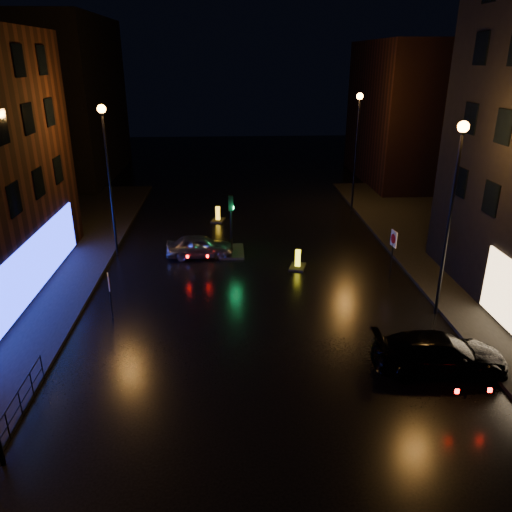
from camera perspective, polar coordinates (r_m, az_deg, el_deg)
The scene contains 14 objects.
ground at distance 17.04m, azimuth 1.98°, elevation -16.93°, with size 120.00×120.00×0.00m, color black.
building_far_left at distance 50.55m, azimuth -21.01°, elevation 16.30°, with size 8.00×16.00×14.00m, color black.
building_far_right at distance 48.30m, azimuth 17.14°, elevation 15.36°, with size 8.00×14.00×12.00m, color black.
street_lamp_lfar at distance 28.45m, azimuth -16.66°, elevation 10.60°, with size 0.44×0.44×8.37m.
street_lamp_rnear at distance 21.88m, azimuth 21.64°, elevation 6.81°, with size 0.44×0.44×8.37m.
street_lamp_rfar at distance 36.74m, azimuth 11.47°, elevation 13.42°, with size 0.44×0.44×8.37m.
traffic_signal at distance 29.06m, azimuth -2.81°, elevation 1.33°, with size 1.40×2.40×3.45m.
guard_railing at distance 17.10m, azimuth -26.67°, elevation -16.34°, with size 0.05×6.04×1.00m.
silver_hatchback at distance 28.55m, azimuth -6.45°, elevation 1.14°, with size 1.52×3.78×1.29m, color #929398.
dark_sedan at distance 19.51m, azimuth 20.25°, elevation -10.41°, with size 1.95×4.80×1.39m, color black.
bollard_near at distance 27.12m, azimuth 4.79°, elevation -0.89°, with size 1.10×1.36×1.03m.
bollard_far at distance 34.93m, azimuth -4.37°, elevation 4.38°, with size 1.06×1.34×1.03m.
road_sign_left at distance 22.25m, azimuth -16.44°, elevation -3.29°, with size 0.17×0.50×2.08m.
road_sign_right at distance 26.20m, azimuth 15.42°, elevation 1.48°, with size 0.14×0.62×2.54m.
Camera 1 is at (-1.32, -13.23, 10.66)m, focal length 35.00 mm.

